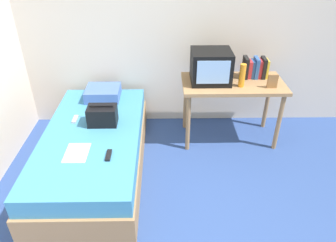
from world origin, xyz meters
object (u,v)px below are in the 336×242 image
(remote_dark, at_px, (109,155))
(remote_silver, at_px, (75,119))
(handbag, at_px, (102,115))
(tv, at_px, (211,66))
(pillow, at_px, (103,93))
(bed, at_px, (94,151))
(desk, at_px, (232,90))
(water_bottle, at_px, (242,75))
(book_row, at_px, (255,68))
(picture_frame, at_px, (273,81))
(magazine, at_px, (77,153))

(remote_dark, bearing_deg, remote_silver, 125.26)
(handbag, relative_size, remote_dark, 1.92)
(tv, xyz_separation_m, pillow, (-1.26, 0.12, -0.38))
(bed, xyz_separation_m, tv, (1.27, 0.62, 0.70))
(tv, bearing_deg, pillow, 174.44)
(desk, xyz_separation_m, remote_dark, (-1.30, -1.00, -0.16))
(handbag, height_order, remote_dark, handbag)
(bed, xyz_separation_m, remote_silver, (-0.22, 0.23, 0.26))
(pillow, xyz_separation_m, remote_silver, (-0.23, -0.51, -0.06))
(water_bottle, relative_size, book_row, 0.93)
(bed, distance_m, picture_frame, 2.06)
(desk, distance_m, remote_silver, 1.80)
(pillow, distance_m, handbag, 0.60)
(remote_dark, bearing_deg, magazine, 170.33)
(tv, bearing_deg, picture_frame, -15.57)
(picture_frame, xyz_separation_m, remote_dark, (-1.69, -0.84, -0.33))
(picture_frame, height_order, remote_dark, picture_frame)
(water_bottle, xyz_separation_m, pillow, (-1.59, 0.26, -0.33))
(magazine, bearing_deg, book_row, 30.13)
(desk, height_order, handbag, desk)
(remote_dark, bearing_deg, pillow, 101.02)
(bed, xyz_separation_m, remote_dark, (0.23, -0.41, 0.26))
(magazine, bearing_deg, remote_silver, 104.33)
(book_row, xyz_separation_m, pillow, (-1.79, 0.01, -0.31))
(pillow, xyz_separation_m, remote_dark, (0.22, -1.15, -0.06))
(magazine, distance_m, remote_silver, 0.61)
(pillow, bearing_deg, remote_silver, -113.91)
(book_row, distance_m, picture_frame, 0.32)
(tv, distance_m, magazine, 1.71)
(handbag, relative_size, remote_silver, 2.08)
(tv, xyz_separation_m, water_bottle, (0.33, -0.14, -0.05))
(picture_frame, bearing_deg, desk, 157.92)
(bed, bearing_deg, pillow, 89.30)
(bed, height_order, remote_dark, remote_dark)
(book_row, distance_m, magazine, 2.20)
(water_bottle, relative_size, picture_frame, 1.66)
(desk, relative_size, remote_silver, 8.06)
(handbag, bearing_deg, bed, -122.85)
(pillow, height_order, magazine, pillow)
(handbag, xyz_separation_m, magazine, (-0.17, -0.51, -0.10))
(water_bottle, bearing_deg, handbag, -167.63)
(bed, height_order, remote_silver, remote_silver)
(picture_frame, relative_size, magazine, 0.54)
(bed, xyz_separation_m, book_row, (1.80, 0.73, 0.63))
(tv, bearing_deg, remote_silver, -165.33)
(picture_frame, distance_m, remote_silver, 2.18)
(pillow, bearing_deg, tv, -5.56)
(water_bottle, distance_m, remote_silver, 1.87)
(desk, bearing_deg, remote_silver, -168.24)
(desk, xyz_separation_m, tv, (-0.27, 0.02, 0.28))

